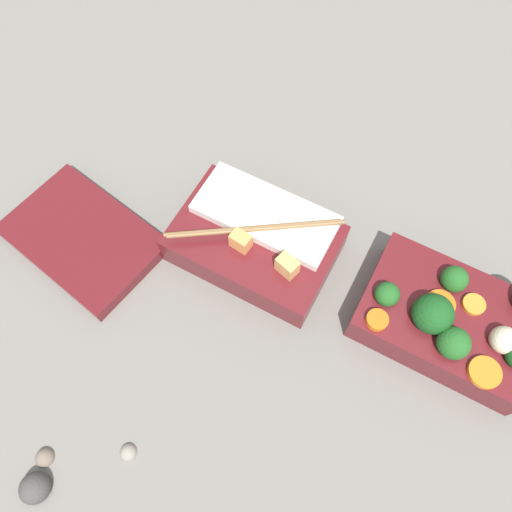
# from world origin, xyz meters

# --- Properties ---
(ground_plane) EXTENTS (3.00, 3.00, 0.00)m
(ground_plane) POSITION_xyz_m (0.00, 0.00, 0.00)
(ground_plane) COLOR slate
(bento_tray_vegetable) EXTENTS (0.19, 0.14, 0.08)m
(bento_tray_vegetable) POSITION_xyz_m (-0.11, -0.02, 0.03)
(bento_tray_vegetable) COLOR maroon
(bento_tray_vegetable) RESTS_ON ground_plane
(bento_tray_rice) EXTENTS (0.19, 0.13, 0.07)m
(bento_tray_rice) POSITION_xyz_m (0.13, -0.00, 0.03)
(bento_tray_rice) COLOR maroon
(bento_tray_rice) RESTS_ON ground_plane
(bento_lid) EXTENTS (0.20, 0.15, 0.02)m
(bento_lid) POSITION_xyz_m (0.32, 0.09, 0.01)
(bento_lid) COLOR maroon
(bento_lid) RESTS_ON ground_plane
(pebble_0) EXTENTS (0.02, 0.02, 0.02)m
(pebble_0) POSITION_xyz_m (0.14, 0.27, 0.00)
(pebble_0) COLOR gray
(pebble_0) RESTS_ON ground_plane
(pebble_1) EXTENTS (0.02, 0.02, 0.02)m
(pebble_1) POSITION_xyz_m (0.21, 0.31, 0.00)
(pebble_1) COLOR #7A6B5B
(pebble_1) RESTS_ON ground_plane
(pebble_2) EXTENTS (0.03, 0.03, 0.03)m
(pebble_2) POSITION_xyz_m (0.20, 0.34, 0.01)
(pebble_2) COLOR #474442
(pebble_2) RESTS_ON ground_plane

